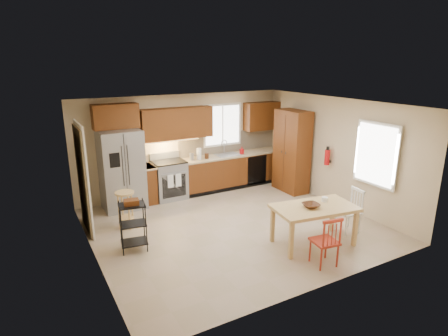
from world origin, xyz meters
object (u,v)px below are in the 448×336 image
(fire_extinguisher, at_px, (327,157))
(chair_white, at_px, (349,211))
(table_jar, at_px, (325,200))
(range_stove, at_px, (169,180))
(pantry, at_px, (292,151))
(bar_stool, at_px, (126,210))
(table_bowl, at_px, (311,208))
(soap_bottle, at_px, (242,150))
(utility_cart, at_px, (133,226))
(chair_red, at_px, (325,240))
(refrigerator, at_px, (122,170))
(dining_table, at_px, (313,225))

(fire_extinguisher, xyz_separation_m, chair_white, (-0.79, -1.47, -0.66))
(table_jar, bearing_deg, range_stove, 117.10)
(pantry, xyz_separation_m, fire_extinguisher, (0.20, -1.05, 0.05))
(chair_white, xyz_separation_m, bar_stool, (-3.79, 2.33, -0.05))
(fire_extinguisher, relative_size, table_jar, 2.95)
(table_jar, bearing_deg, chair_white, -3.99)
(chair_white, distance_m, table_bowl, 1.09)
(range_stove, height_order, soap_bottle, soap_bottle)
(soap_bottle, bearing_deg, range_stove, 177.60)
(fire_extinguisher, distance_m, utility_cart, 4.75)
(range_stove, relative_size, bar_stool, 1.19)
(table_bowl, bearing_deg, utility_cart, 154.32)
(range_stove, xyz_separation_m, pantry, (2.98, -0.99, 0.59))
(chair_red, relative_size, table_jar, 7.19)
(utility_cart, bearing_deg, fire_extinguisher, 11.28)
(range_stove, bearing_deg, refrigerator, -177.01)
(fire_extinguisher, distance_m, chair_red, 3.08)
(refrigerator, distance_m, table_jar, 4.49)
(soap_bottle, bearing_deg, table_bowl, -101.07)
(pantry, xyz_separation_m, utility_cart, (-4.51, -1.19, -0.59))
(chair_red, bearing_deg, range_stove, 113.20)
(chair_white, bearing_deg, bar_stool, 67.09)
(table_bowl, relative_size, utility_cart, 0.33)
(table_jar, bearing_deg, dining_table, -164.05)
(dining_table, distance_m, table_bowl, 0.38)
(chair_white, height_order, utility_cart, utility_cart)
(chair_red, bearing_deg, dining_table, 70.31)
(chair_red, bearing_deg, table_bowl, 77.07)
(dining_table, distance_m, bar_stool, 3.70)
(chair_red, height_order, chair_white, same)
(utility_cart, bearing_deg, chair_white, -9.17)
(bar_stool, bearing_deg, range_stove, 38.40)
(range_stove, height_order, table_jar, range_stove)
(refrigerator, distance_m, table_bowl, 4.30)
(range_stove, height_order, dining_table, range_stove)
(range_stove, distance_m, fire_extinguisher, 3.83)
(fire_extinguisher, bearing_deg, bar_stool, 169.42)
(table_bowl, height_order, table_jar, table_jar)
(refrigerator, bearing_deg, pantry, -12.62)
(range_stove, distance_m, table_jar, 3.90)
(range_stove, xyz_separation_m, fire_extinguisher, (3.18, -2.04, 0.64))
(table_bowl, xyz_separation_m, bar_stool, (-2.75, 2.38, -0.35))
(dining_table, bearing_deg, chair_white, 11.62)
(pantry, distance_m, fire_extinguisher, 1.07)
(pantry, xyz_separation_m, table_jar, (-1.21, -2.48, -0.28))
(pantry, bearing_deg, refrigerator, 167.38)
(chair_red, height_order, bar_stool, chair_red)
(refrigerator, distance_m, range_stove, 1.24)
(fire_extinguisher, relative_size, chair_red, 0.41)
(dining_table, height_order, utility_cart, utility_cart)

